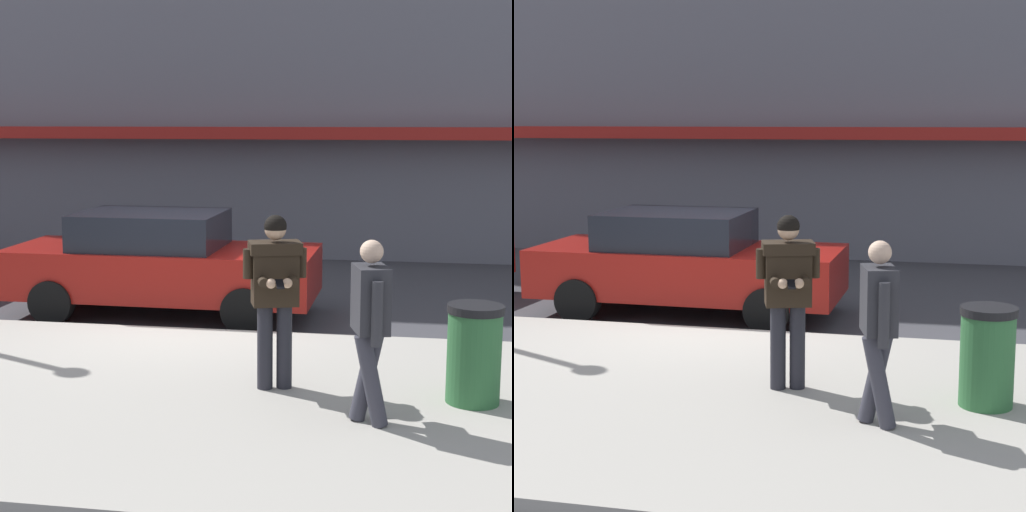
# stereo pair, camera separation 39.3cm
# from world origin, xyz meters

# --- Properties ---
(ground_plane) EXTENTS (80.00, 80.00, 0.00)m
(ground_plane) POSITION_xyz_m (0.00, 0.00, 0.00)
(ground_plane) COLOR #3D3D42
(sidewalk) EXTENTS (32.00, 5.30, 0.14)m
(sidewalk) POSITION_xyz_m (1.00, -2.85, 0.07)
(sidewalk) COLOR #A8A399
(sidewalk) RESTS_ON ground
(curb_paint_line) EXTENTS (28.00, 0.12, 0.01)m
(curb_paint_line) POSITION_xyz_m (1.00, 0.05, 0.00)
(curb_paint_line) COLOR silver
(curb_paint_line) RESTS_ON ground
(parked_sedan_mid) EXTENTS (4.53, 1.98, 1.54)m
(parked_sedan_mid) POSITION_xyz_m (-0.69, 1.04, 0.79)
(parked_sedan_mid) COLOR maroon
(parked_sedan_mid) RESTS_ON ground
(man_texting_on_phone) EXTENTS (0.63, 0.64, 1.81)m
(man_texting_on_phone) POSITION_xyz_m (1.56, -2.54, 1.25)
(man_texting_on_phone) COLOR #23232B
(man_texting_on_phone) RESTS_ON sidewalk
(pedestrian_with_bag) EXTENTS (0.40, 0.72, 1.70)m
(pedestrian_with_bag) POSITION_xyz_m (2.55, -3.38, 1.11)
(pedestrian_with_bag) COLOR #33333D
(pedestrian_with_bag) RESTS_ON sidewalk
(trash_bin) EXTENTS (0.55, 0.55, 0.98)m
(trash_bin) POSITION_xyz_m (3.54, -2.65, 0.63)
(trash_bin) COLOR #2D6638
(trash_bin) RESTS_ON sidewalk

